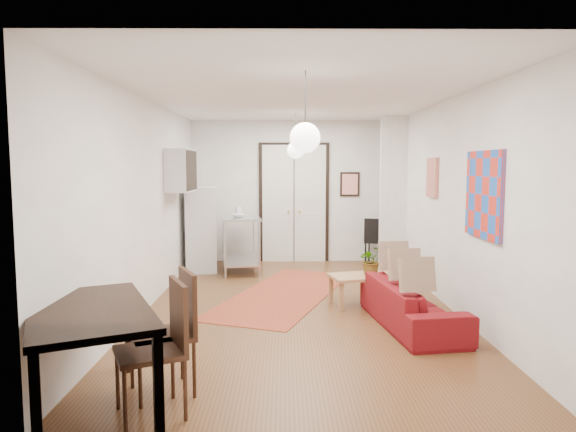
{
  "coord_description": "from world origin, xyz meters",
  "views": [
    {
      "loc": [
        -0.21,
        -7.07,
        1.98
      ],
      "look_at": [
        -0.15,
        0.34,
        1.25
      ],
      "focal_mm": 32.0,
      "sensor_mm": 36.0,
      "label": 1
    }
  ],
  "objects_px": {
    "kitchen_counter": "(240,234)",
    "black_side_chair": "(376,236)",
    "dining_chair_far": "(153,335)",
    "coffee_table": "(364,279)",
    "dining_table": "(90,319)",
    "dining_chair_near": "(164,320)",
    "sofa": "(412,304)",
    "fridge": "(201,230)"
  },
  "relations": [
    {
      "from": "kitchen_counter",
      "to": "black_side_chair",
      "type": "height_order",
      "value": "kitchen_counter"
    },
    {
      "from": "black_side_chair",
      "to": "dining_chair_far",
      "type": "bearing_deg",
      "value": 85.27
    },
    {
      "from": "coffee_table",
      "to": "dining_table",
      "type": "xyz_separation_m",
      "value": [
        -2.69,
        -3.21,
        0.39
      ]
    },
    {
      "from": "dining_table",
      "to": "dining_chair_far",
      "type": "xyz_separation_m",
      "value": [
        0.48,
        0.06,
        -0.15
      ]
    },
    {
      "from": "kitchen_counter",
      "to": "black_side_chair",
      "type": "bearing_deg",
      "value": 7.65
    },
    {
      "from": "coffee_table",
      "to": "dining_chair_near",
      "type": "distance_m",
      "value": 3.53
    },
    {
      "from": "sofa",
      "to": "dining_table",
      "type": "height_order",
      "value": "dining_table"
    },
    {
      "from": "dining_table",
      "to": "black_side_chair",
      "type": "bearing_deg",
      "value": 61.72
    },
    {
      "from": "kitchen_counter",
      "to": "black_side_chair",
      "type": "distance_m",
      "value": 2.8
    },
    {
      "from": "dining_table",
      "to": "black_side_chair",
      "type": "relative_size",
      "value": 1.9
    },
    {
      "from": "kitchen_counter",
      "to": "dining_chair_near",
      "type": "height_order",
      "value": "dining_chair_near"
    },
    {
      "from": "dining_chair_far",
      "to": "black_side_chair",
      "type": "bearing_deg",
      "value": 130.03
    },
    {
      "from": "dining_chair_near",
      "to": "black_side_chair",
      "type": "relative_size",
      "value": 1.13
    },
    {
      "from": "sofa",
      "to": "dining_chair_far",
      "type": "xyz_separation_m",
      "value": [
        -2.63,
        -2.13,
        0.34
      ]
    },
    {
      "from": "dining_chair_near",
      "to": "dining_chair_far",
      "type": "bearing_deg",
      "value": -24.95
    },
    {
      "from": "sofa",
      "to": "black_side_chair",
      "type": "bearing_deg",
      "value": -12.09
    },
    {
      "from": "sofa",
      "to": "coffee_table",
      "type": "relative_size",
      "value": 1.78
    },
    {
      "from": "coffee_table",
      "to": "black_side_chair",
      "type": "relative_size",
      "value": 1.14
    },
    {
      "from": "kitchen_counter",
      "to": "dining_chair_near",
      "type": "xyz_separation_m",
      "value": [
        -0.24,
        -5.13,
        -0.08
      ]
    },
    {
      "from": "dining_chair_near",
      "to": "dining_chair_far",
      "type": "relative_size",
      "value": 1.0
    },
    {
      "from": "dining_chair_far",
      "to": "black_side_chair",
      "type": "xyz_separation_m",
      "value": [
        2.93,
        6.28,
        -0.07
      ]
    },
    {
      "from": "sofa",
      "to": "dining_table",
      "type": "xyz_separation_m",
      "value": [
        -3.12,
        -2.19,
        0.49
      ]
    },
    {
      "from": "dining_chair_near",
      "to": "coffee_table",
      "type": "bearing_deg",
      "value": 116.23
    },
    {
      "from": "dining_chair_near",
      "to": "dining_chair_far",
      "type": "height_order",
      "value": "same"
    },
    {
      "from": "sofa",
      "to": "fridge",
      "type": "height_order",
      "value": "fridge"
    },
    {
      "from": "dining_table",
      "to": "black_side_chair",
      "type": "xyz_separation_m",
      "value": [
        3.41,
        6.34,
        -0.22
      ]
    },
    {
      "from": "black_side_chair",
      "to": "dining_table",
      "type": "bearing_deg",
      "value": 82.01
    },
    {
      "from": "sofa",
      "to": "kitchen_counter",
      "type": "xyz_separation_m",
      "value": [
        -2.39,
        3.39,
        0.42
      ]
    },
    {
      "from": "black_side_chair",
      "to": "fridge",
      "type": "bearing_deg",
      "value": 33.76
    },
    {
      "from": "sofa",
      "to": "dining_chair_near",
      "type": "xyz_separation_m",
      "value": [
        -2.63,
        -1.74,
        0.34
      ]
    },
    {
      "from": "fridge",
      "to": "dining_chair_far",
      "type": "relative_size",
      "value": 1.49
    },
    {
      "from": "dining_table",
      "to": "dining_chair_far",
      "type": "relative_size",
      "value": 1.68
    },
    {
      "from": "coffee_table",
      "to": "dining_table",
      "type": "height_order",
      "value": "dining_table"
    },
    {
      "from": "sofa",
      "to": "dining_table",
      "type": "relative_size",
      "value": 1.07
    },
    {
      "from": "dining_chair_near",
      "to": "black_side_chair",
      "type": "xyz_separation_m",
      "value": [
        2.93,
        5.88,
        -0.07
      ]
    },
    {
      "from": "fridge",
      "to": "dining_chair_near",
      "type": "xyz_separation_m",
      "value": [
        0.48,
        -5.07,
        -0.17
      ]
    },
    {
      "from": "dining_chair_far",
      "to": "fridge",
      "type": "bearing_deg",
      "value": 160.08
    },
    {
      "from": "sofa",
      "to": "dining_chair_far",
      "type": "height_order",
      "value": "dining_chair_far"
    },
    {
      "from": "kitchen_counter",
      "to": "dining_table",
      "type": "relative_size",
      "value": 0.81
    },
    {
      "from": "sofa",
      "to": "fridge",
      "type": "bearing_deg",
      "value": 35.09
    },
    {
      "from": "kitchen_counter",
      "to": "dining_chair_near",
      "type": "bearing_deg",
      "value": -100.69
    },
    {
      "from": "dining_table",
      "to": "dining_chair_near",
      "type": "relative_size",
      "value": 1.68
    }
  ]
}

